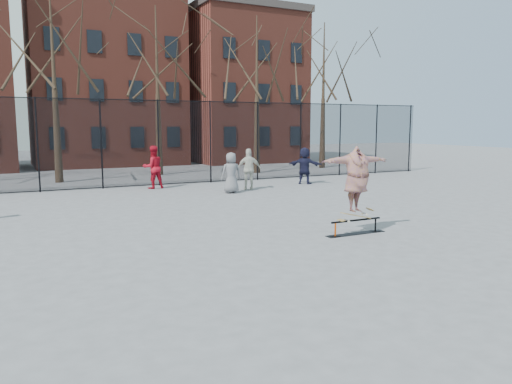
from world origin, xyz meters
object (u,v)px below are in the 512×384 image
skate_rail (356,228)px  bystander_extra (231,173)px  skater (357,183)px  bystander_navy (305,166)px  bystander_white (249,169)px  skateboard (356,217)px  bystander_red (153,167)px

skate_rail → bystander_extra: (0.30, 8.68, 0.70)m
skater → bystander_navy: bearing=63.0°
skate_rail → bystander_extra: bearing=88.0°
bystander_white → bystander_extra: 1.28m
skateboard → skater: 0.91m
bystander_white → bystander_extra: bystander_white is taller
skate_rail → skater: size_ratio=0.85×
bystander_red → bystander_navy: bystander_red is taller
skater → bystander_white: bearing=79.7°
bystander_extra → bystander_red: bearing=-40.8°
bystander_white → bystander_red: bearing=-12.8°
bystander_navy → bystander_extra: (-4.48, -1.33, -0.03)m
skate_rail → skater: bearing=180.0°
skateboard → bystander_red: bearing=100.7°
bystander_red → skateboard: bearing=95.1°
bystander_white → skater: bearing=101.0°
skateboard → bystander_red: bystander_red is taller
skater → bystander_extra: (0.32, 8.68, -0.50)m
bystander_white → bystander_extra: bearing=47.8°
bystander_red → bystander_extra: bearing=125.0°
skateboard → bystander_extra: size_ratio=0.55×
skater → bystander_extra: bearing=86.5°
skate_rail → skateboard: size_ratio=1.90×
skater → bystander_red: size_ratio=1.10×
skate_rail → bystander_extra: bystander_extra is taller
skate_rail → bystander_white: (1.43, 9.28, 0.75)m
bystander_white → skateboard: bearing=101.0°
bystander_red → bystander_navy: (6.99, -1.60, -0.08)m
skater → bystander_white: skater is taller
skateboard → bystander_navy: 11.11m
skate_rail → skater: 1.20m
bystander_white → bystander_navy: bystander_white is taller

